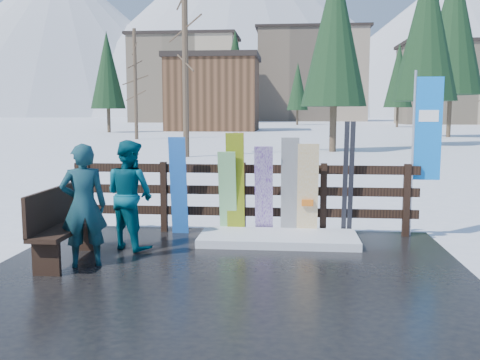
# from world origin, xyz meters

# --- Properties ---
(ground) EXTENTS (700.00, 700.00, 0.00)m
(ground) POSITION_xyz_m (0.00, 0.00, 0.00)
(ground) COLOR white
(ground) RESTS_ON ground
(deck) EXTENTS (6.00, 5.00, 0.08)m
(deck) POSITION_xyz_m (0.00, 0.00, 0.04)
(deck) COLOR black
(deck) RESTS_ON ground
(fence) EXTENTS (5.60, 0.10, 1.15)m
(fence) POSITION_xyz_m (0.00, 2.20, 0.74)
(fence) COLOR black
(fence) RESTS_ON deck
(snow_patch) EXTENTS (2.38, 1.00, 0.12)m
(snow_patch) POSITION_xyz_m (0.60, 1.60, 0.14)
(snow_patch) COLOR white
(snow_patch) RESTS_ON deck
(bench) EXTENTS (0.41, 1.50, 0.97)m
(bench) POSITION_xyz_m (-2.22, 0.27, 0.60)
(bench) COLOR black
(bench) RESTS_ON deck
(snowboard_0) EXTENTS (0.27, 0.24, 1.57)m
(snowboard_0) POSITION_xyz_m (-1.01, 1.98, 0.87)
(snowboard_0) COLOR blue
(snowboard_0) RESTS_ON deck
(snowboard_1) EXTENTS (0.28, 0.34, 1.35)m
(snowboard_1) POSITION_xyz_m (-0.22, 1.98, 0.76)
(snowboard_1) COLOR silver
(snowboard_1) RESTS_ON deck
(snowboard_2) EXTENTS (0.28, 0.28, 1.64)m
(snowboard_2) POSITION_xyz_m (-0.10, 1.98, 0.90)
(snowboard_2) COLOR #E0FF11
(snowboard_2) RESTS_ON deck
(snowboard_3) EXTENTS (0.28, 0.44, 1.44)m
(snowboard_3) POSITION_xyz_m (0.35, 1.98, 0.80)
(snowboard_3) COLOR silver
(snowboard_3) RESTS_ON deck
(snowboard_4) EXTENTS (0.27, 0.28, 1.58)m
(snowboard_4) POSITION_xyz_m (0.76, 1.98, 0.87)
(snowboard_4) COLOR black
(snowboard_4) RESTS_ON deck
(snowboard_5) EXTENTS (0.32, 0.25, 1.48)m
(snowboard_5) POSITION_xyz_m (1.04, 1.98, 0.82)
(snowboard_5) COLOR white
(snowboard_5) RESTS_ON deck
(ski_pair_a) EXTENTS (0.16, 0.23, 1.64)m
(ski_pair_a) POSITION_xyz_m (-0.04, 2.05, 0.90)
(ski_pair_a) COLOR #B43516
(ski_pair_a) RESTS_ON deck
(ski_pair_b) EXTENTS (0.17, 0.23, 1.82)m
(ski_pair_b) POSITION_xyz_m (1.67, 2.05, 0.99)
(ski_pair_b) COLOR black
(ski_pair_b) RESTS_ON deck
(rental_flag) EXTENTS (0.45, 0.04, 2.60)m
(rental_flag) POSITION_xyz_m (2.84, 2.25, 1.69)
(rental_flag) COLOR silver
(rental_flag) RESTS_ON deck
(person_front) EXTENTS (0.67, 0.57, 1.57)m
(person_front) POSITION_xyz_m (-1.84, 0.12, 0.86)
(person_front) COLOR #164D46
(person_front) RESTS_ON deck
(person_back) EXTENTS (0.96, 0.90, 1.57)m
(person_back) POSITION_xyz_m (-1.53, 1.05, 0.86)
(person_back) COLOR #054E60
(person_back) RESTS_ON deck
(resort_buildings) EXTENTS (73.00, 87.60, 22.60)m
(resort_buildings) POSITION_xyz_m (1.03, 115.41, 9.81)
(resort_buildings) COLOR tan
(resort_buildings) RESTS_ON ground
(trees) EXTENTS (41.91, 68.92, 14.09)m
(trees) POSITION_xyz_m (5.30, 49.71, 5.81)
(trees) COLOR #382B1E
(trees) RESTS_ON ground
(mountains) EXTENTS (520.00, 260.00, 120.00)m
(mountains) POSITION_xyz_m (-10.50, 328.41, 50.20)
(mountains) COLOR white
(mountains) RESTS_ON ground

